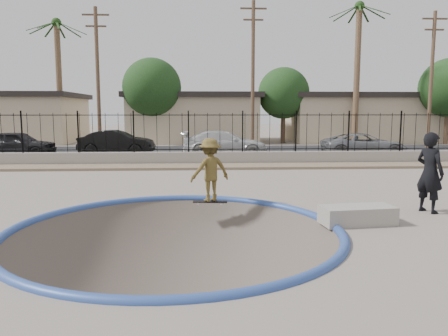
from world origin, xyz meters
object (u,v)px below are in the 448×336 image
videographer (430,173)px  car_c (225,143)px  skater (210,173)px  car_b (117,142)px  skateboard (210,202)px  car_a (18,143)px  concrete_ledge (357,215)px  car_d (364,145)px

videographer → car_c: (-4.26, 13.71, -0.27)m
skater → car_b: (-4.96, 13.40, -0.12)m
skateboard → car_a: 16.56m
skateboard → car_b: 14.30m
concrete_ledge → car_b: bearing=117.6°
skateboard → car_a: car_a is taller
skater → videographer: size_ratio=0.85×
skater → skateboard: skater is taller
skater → car_c: 12.56m
concrete_ledge → car_d: bearing=68.8°
car_a → concrete_ledge: bearing=-134.3°
car_c → car_b: bearing=85.0°
videographer → car_c: bearing=-8.1°
car_d → concrete_ledge: bearing=159.4°
car_b → car_d: 13.71m
skater → car_d: bearing=-149.0°
car_b → car_d: bearing=-93.0°
car_a → skateboard: bearing=-137.5°
skater → car_a: 16.55m
videographer → car_d: (3.30, 13.00, -0.33)m
videographer → car_b: size_ratio=0.47×
concrete_ledge → car_b: 17.64m
car_b → car_d: (13.62, -1.60, -0.06)m
skater → car_a: size_ratio=0.42×
skater → car_d: size_ratio=0.37×
skater → concrete_ledge: size_ratio=1.05×
skater → car_c: skater is taller
videographer → car_b: bearing=9.9°
concrete_ledge → car_a: car_a is taller
concrete_ledge → car_b: size_ratio=0.38×
skater → car_c: (1.10, 12.51, -0.12)m
videographer → car_b: videographer is taller
car_c → car_d: size_ratio=1.04×
videographer → car_a: (-15.62, 14.18, -0.27)m
concrete_ledge → car_c: car_c is taller
skateboard → car_d: bearing=60.4°
car_d → skater: bearing=144.3°
skater → car_d: 14.63m
skateboard → concrete_ledge: (3.21, -2.22, 0.14)m
skateboard → videographer: 5.57m
videographer → car_d: videographer is taller
skateboard → car_c: 12.58m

